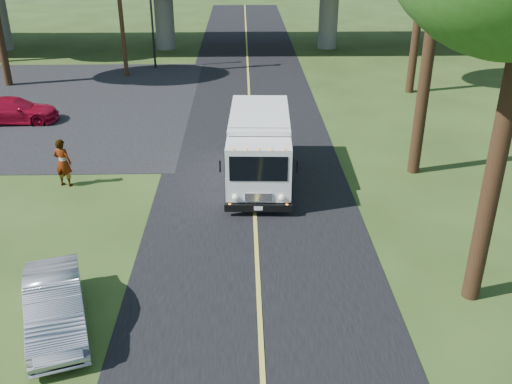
{
  "coord_description": "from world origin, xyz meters",
  "views": [
    {
      "loc": [
        -0.37,
        -11.02,
        8.89
      ],
      "look_at": [
        0.0,
        4.02,
        1.6
      ],
      "focal_mm": 40.0,
      "sensor_mm": 36.0,
      "label": 1
    }
  ],
  "objects_px": {
    "step_van": "(259,147)",
    "pedestrian": "(63,163)",
    "silver_sedan": "(55,306)",
    "traffic_signal": "(152,17)",
    "red_sedan": "(14,110)"
  },
  "relations": [
    {
      "from": "red_sedan",
      "to": "silver_sedan",
      "type": "relative_size",
      "value": 1.1
    },
    {
      "from": "step_van",
      "to": "pedestrian",
      "type": "distance_m",
      "value": 7.11
    },
    {
      "from": "traffic_signal",
      "to": "silver_sedan",
      "type": "height_order",
      "value": "traffic_signal"
    },
    {
      "from": "step_van",
      "to": "red_sedan",
      "type": "distance_m",
      "value": 13.44
    },
    {
      "from": "silver_sedan",
      "to": "pedestrian",
      "type": "xyz_separation_m",
      "value": [
        -2.02,
        8.06,
        0.29
      ]
    },
    {
      "from": "traffic_signal",
      "to": "red_sedan",
      "type": "height_order",
      "value": "traffic_signal"
    },
    {
      "from": "traffic_signal",
      "to": "step_van",
      "type": "height_order",
      "value": "traffic_signal"
    },
    {
      "from": "silver_sedan",
      "to": "pedestrian",
      "type": "relative_size",
      "value": 2.07
    },
    {
      "from": "traffic_signal",
      "to": "silver_sedan",
      "type": "distance_m",
      "value": 26.15
    },
    {
      "from": "silver_sedan",
      "to": "pedestrian",
      "type": "distance_m",
      "value": 8.32
    },
    {
      "from": "pedestrian",
      "to": "silver_sedan",
      "type": "bearing_deg",
      "value": 118.2
    },
    {
      "from": "red_sedan",
      "to": "silver_sedan",
      "type": "height_order",
      "value": "silver_sedan"
    },
    {
      "from": "silver_sedan",
      "to": "traffic_signal",
      "type": "bearing_deg",
      "value": 74.29
    },
    {
      "from": "red_sedan",
      "to": "pedestrian",
      "type": "xyz_separation_m",
      "value": [
        4.37,
        -7.23,
        0.31
      ]
    },
    {
      "from": "red_sedan",
      "to": "step_van",
      "type": "bearing_deg",
      "value": -123.67
    }
  ]
}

